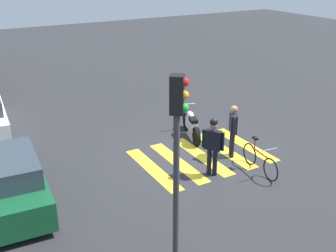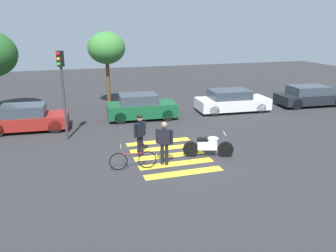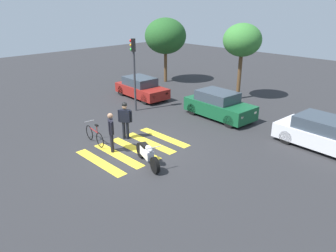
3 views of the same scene
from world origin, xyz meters
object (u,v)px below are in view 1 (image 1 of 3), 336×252
at_px(police_motorcycle, 191,125).
at_px(officer_on_foot, 233,128).
at_px(leaning_bicycle, 260,160).
at_px(traffic_light_pole, 177,148).
at_px(officer_by_motorcycle, 213,143).
at_px(car_green_compact, 7,182).

bearing_deg(police_motorcycle, officer_on_foot, -171.80).
distance_m(leaning_bicycle, traffic_light_pole, 5.47).
height_order(leaning_bicycle, officer_on_foot, officer_on_foot).
relative_size(police_motorcycle, officer_by_motorcycle, 1.13).
bearing_deg(leaning_bicycle, traffic_light_pole, 118.68).
bearing_deg(officer_on_foot, officer_by_motorcycle, 118.35).
bearing_deg(car_green_compact, police_motorcycle, -77.95).
distance_m(leaning_bicycle, officer_by_motorcycle, 1.60).
height_order(police_motorcycle, car_green_compact, car_green_compact).
bearing_deg(leaning_bicycle, police_motorcycle, 6.30).
height_order(police_motorcycle, leaning_bicycle, police_motorcycle).
relative_size(officer_on_foot, officer_by_motorcycle, 0.97).
relative_size(police_motorcycle, leaning_bicycle, 1.14).
relative_size(car_green_compact, traffic_light_pole, 0.97).
xyz_separation_m(car_green_compact, traffic_light_pole, (-4.20, -2.54, 2.10)).
distance_m(officer_by_motorcycle, traffic_light_pole, 4.53).
xyz_separation_m(police_motorcycle, car_green_compact, (-1.39, 6.49, 0.24)).
height_order(officer_by_motorcycle, traffic_light_pole, traffic_light_pole).
bearing_deg(officer_by_motorcycle, officer_on_foot, -61.65).
bearing_deg(police_motorcycle, officer_by_motorcycle, 159.72).
xyz_separation_m(police_motorcycle, officer_on_foot, (-1.97, -0.28, 0.55)).
xyz_separation_m(police_motorcycle, leaning_bicycle, (-3.23, -0.36, -0.07)).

